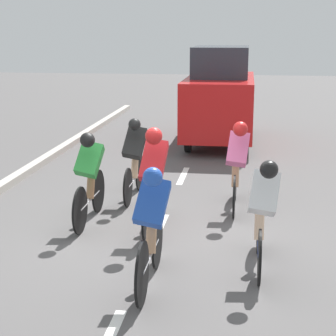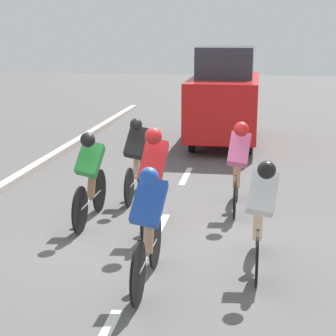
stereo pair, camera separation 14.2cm
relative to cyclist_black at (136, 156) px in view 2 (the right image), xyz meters
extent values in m
plane|color=#565454|center=(-0.66, 1.70, -0.76)|extent=(60.00, 60.00, 0.00)
cube|color=white|center=(-0.66, 1.51, -0.76)|extent=(0.12, 1.40, 0.01)
cube|color=white|center=(-0.66, -1.69, -0.76)|extent=(0.12, 1.40, 0.01)
cylinder|color=black|center=(0.03, -0.59, -0.43)|extent=(0.03, 0.65, 0.65)
cylinder|color=black|center=(0.03, 0.44, -0.43)|extent=(0.03, 0.65, 0.65)
cylinder|color=#B7B7BC|center=(0.03, -0.07, -0.43)|extent=(0.04, 1.03, 0.04)
cylinder|color=#B7B7BC|center=(0.03, -0.26, -0.22)|extent=(0.04, 0.04, 0.42)
cylinder|color=white|center=(0.03, -0.12, -0.33)|extent=(0.07, 0.07, 0.16)
cylinder|color=#DBAD84|center=(0.03, -0.15, -0.25)|extent=(0.12, 0.23, 0.36)
cube|color=black|center=(-0.01, 0.03, 0.25)|extent=(0.41, 0.47, 0.59)
sphere|color=black|center=(-0.06, 0.25, 0.60)|extent=(0.21, 0.21, 0.21)
cylinder|color=black|center=(-0.85, 2.83, -0.40)|extent=(0.03, 0.72, 0.72)
cylinder|color=black|center=(-0.85, 3.85, -0.40)|extent=(0.03, 0.72, 0.72)
cylinder|color=#B7B7BC|center=(-0.85, 3.34, -0.40)|extent=(0.04, 1.02, 0.04)
cylinder|color=#B7B7BC|center=(-0.85, 3.16, -0.19)|extent=(0.04, 0.04, 0.42)
cylinder|color=#1999D8|center=(-0.85, 3.29, -0.30)|extent=(0.07, 0.07, 0.16)
cylinder|color=tan|center=(-0.85, 3.26, -0.22)|extent=(0.12, 0.23, 0.36)
cube|color=blue|center=(-0.89, 3.44, 0.27)|extent=(0.41, 0.46, 0.58)
sphere|color=blue|center=(-0.94, 3.66, 0.62)|extent=(0.21, 0.21, 0.21)
cylinder|color=black|center=(-2.10, 2.17, -0.43)|extent=(0.03, 0.66, 0.66)
cylinder|color=black|center=(-2.10, 3.14, -0.43)|extent=(0.03, 0.66, 0.66)
cylinder|color=navy|center=(-2.10, 2.66, -0.43)|extent=(0.04, 0.97, 0.04)
cylinder|color=navy|center=(-2.10, 2.49, -0.22)|extent=(0.04, 0.04, 0.42)
cylinder|color=white|center=(-2.10, 2.61, -0.33)|extent=(0.07, 0.07, 0.16)
cylinder|color=beige|center=(-2.10, 2.58, -0.25)|extent=(0.12, 0.23, 0.36)
cube|color=white|center=(-2.14, 2.76, 0.23)|extent=(0.39, 0.45, 0.56)
sphere|color=black|center=(-2.17, 2.98, 0.58)|extent=(0.21, 0.21, 0.21)
cylinder|color=black|center=(-1.74, -0.18, -0.42)|extent=(0.03, 0.68, 0.68)
cylinder|color=black|center=(-1.74, 0.78, -0.42)|extent=(0.03, 0.68, 0.68)
cylinder|color=black|center=(-1.74, 0.30, -0.42)|extent=(0.04, 0.96, 0.04)
cylinder|color=black|center=(-1.74, 0.13, -0.21)|extent=(0.04, 0.04, 0.42)
cylinder|color=green|center=(-1.74, 0.25, -0.32)|extent=(0.07, 0.07, 0.16)
cylinder|color=tan|center=(-1.74, 0.23, -0.24)|extent=(0.12, 0.23, 0.36)
cube|color=pink|center=(-1.78, 0.40, 0.26)|extent=(0.38, 0.47, 0.58)
sphere|color=red|center=(-1.81, 0.62, 0.63)|extent=(0.23, 0.23, 0.23)
cylinder|color=black|center=(0.44, 0.79, -0.41)|extent=(0.03, 0.70, 0.70)
cylinder|color=black|center=(0.44, 1.81, -0.41)|extent=(0.03, 0.70, 0.70)
cylinder|color=#B7B7BC|center=(0.44, 1.30, -0.41)|extent=(0.04, 1.02, 0.04)
cylinder|color=#B7B7BC|center=(0.44, 1.12, -0.20)|extent=(0.04, 0.04, 0.42)
cylinder|color=yellow|center=(0.44, 1.25, -0.31)|extent=(0.07, 0.07, 0.16)
cylinder|color=#9E704C|center=(0.44, 1.23, -0.23)|extent=(0.12, 0.23, 0.36)
cube|color=green|center=(0.40, 1.40, 0.25)|extent=(0.41, 0.45, 0.57)
sphere|color=black|center=(0.35, 1.62, 0.59)|extent=(0.22, 0.22, 0.22)
cylinder|color=black|center=(-0.57, 1.04, -0.41)|extent=(0.03, 0.71, 0.71)
cylinder|color=black|center=(-0.57, 2.00, -0.41)|extent=(0.03, 0.71, 0.71)
cylinder|color=red|center=(-0.57, 1.52, -0.41)|extent=(0.04, 0.95, 0.04)
cylinder|color=red|center=(-0.57, 1.35, -0.20)|extent=(0.04, 0.04, 0.42)
cylinder|color=#1999D8|center=(-0.57, 1.47, -0.31)|extent=(0.07, 0.07, 0.16)
cylinder|color=beige|center=(-0.57, 1.45, -0.23)|extent=(0.12, 0.23, 0.36)
cube|color=red|center=(-0.61, 1.62, 0.31)|extent=(0.40, 0.51, 0.64)
sphere|color=red|center=(-0.65, 1.84, 0.71)|extent=(0.24, 0.24, 0.24)
cylinder|color=black|center=(-1.88, -4.00, -0.44)|extent=(0.14, 0.64, 0.64)
cylinder|color=black|center=(-0.52, -4.00, -0.44)|extent=(0.14, 0.64, 0.64)
cylinder|color=black|center=(-1.88, -6.55, -0.44)|extent=(0.14, 0.64, 0.64)
cylinder|color=black|center=(-0.52, -6.55, -0.44)|extent=(0.14, 0.64, 0.64)
cube|color=red|center=(-1.20, -5.28, 0.25)|extent=(1.70, 4.11, 1.39)
cube|color=#2D333D|center=(-1.20, -5.48, 1.33)|extent=(1.39, 2.26, 0.76)
camera|label=1|loc=(-1.90, 9.28, 2.12)|focal=60.00mm
camera|label=2|loc=(-2.04, 9.25, 2.12)|focal=60.00mm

